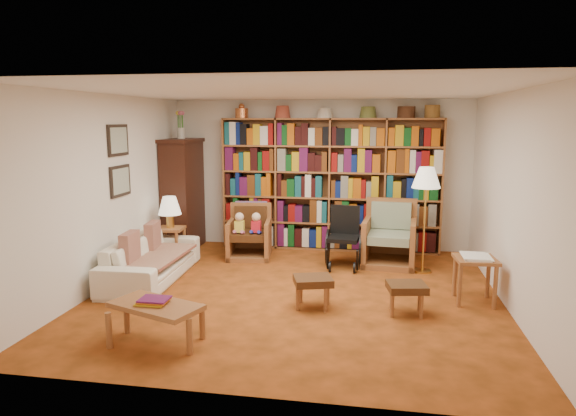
% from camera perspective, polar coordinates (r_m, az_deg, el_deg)
% --- Properties ---
extents(floor, '(5.00, 5.00, 0.00)m').
position_cam_1_polar(floor, '(6.59, 0.94, -9.45)').
color(floor, '#AD4D1A').
rests_on(floor, ground).
extents(ceiling, '(5.00, 5.00, 0.00)m').
position_cam_1_polar(ceiling, '(6.23, 1.00, 12.81)').
color(ceiling, white).
rests_on(ceiling, wall_back).
extents(wall_back, '(5.00, 0.00, 5.00)m').
position_cam_1_polar(wall_back, '(8.75, 3.48, 3.72)').
color(wall_back, white).
rests_on(wall_back, floor).
extents(wall_front, '(5.00, 0.00, 5.00)m').
position_cam_1_polar(wall_front, '(3.88, -4.70, -3.94)').
color(wall_front, white).
rests_on(wall_front, floor).
extents(wall_left, '(0.00, 5.00, 5.00)m').
position_cam_1_polar(wall_left, '(7.11, -19.37, 1.79)').
color(wall_left, white).
rests_on(wall_left, floor).
extents(wall_right, '(0.00, 5.00, 5.00)m').
position_cam_1_polar(wall_right, '(6.41, 23.64, 0.70)').
color(wall_right, white).
rests_on(wall_right, floor).
extents(bookshelf, '(3.60, 0.30, 2.42)m').
position_cam_1_polar(bookshelf, '(8.57, 4.68, 3.04)').
color(bookshelf, '#95562E').
rests_on(bookshelf, floor).
extents(curio_cabinet, '(0.50, 0.95, 2.40)m').
position_cam_1_polar(curio_cabinet, '(8.84, -11.60, 1.66)').
color(curio_cabinet, '#34140E').
rests_on(curio_cabinet, floor).
extents(framed_pictures, '(0.03, 0.52, 0.97)m').
position_cam_1_polar(framed_pictures, '(7.33, -18.25, 5.02)').
color(framed_pictures, black).
rests_on(framed_pictures, wall_left).
extents(sofa, '(2.01, 0.86, 0.58)m').
position_cam_1_polar(sofa, '(7.31, -14.92, -5.48)').
color(sofa, '#F3E8CE').
rests_on(sofa, floor).
extents(sofa_throw, '(0.72, 1.34, 0.04)m').
position_cam_1_polar(sofa_throw, '(7.28, -14.56, -5.42)').
color(sofa_throw, '#C5B890').
rests_on(sofa_throw, sofa).
extents(cushion_left, '(0.19, 0.42, 0.41)m').
position_cam_1_polar(cushion_left, '(7.63, -14.77, -3.58)').
color(cushion_left, maroon).
rests_on(cushion_left, sofa).
extents(cushion_right, '(0.16, 0.42, 0.41)m').
position_cam_1_polar(cushion_right, '(7.02, -17.13, -4.85)').
color(cushion_right, maroon).
rests_on(cushion_right, sofa).
extents(side_table_lamp, '(0.42, 0.42, 0.53)m').
position_cam_1_polar(side_table_lamp, '(8.14, -12.89, -3.08)').
color(side_table_lamp, '#95562E').
rests_on(side_table_lamp, floor).
extents(table_lamp, '(0.35, 0.35, 0.48)m').
position_cam_1_polar(table_lamp, '(8.06, -13.02, 0.15)').
color(table_lamp, gold).
rests_on(table_lamp, side_table_lamp).
extents(armchair_leather, '(0.76, 0.80, 0.85)m').
position_cam_1_polar(armchair_leather, '(8.26, -4.18, -2.97)').
color(armchair_leather, '#95562E').
rests_on(armchair_leather, floor).
extents(armchair_sage, '(0.84, 0.87, 0.97)m').
position_cam_1_polar(armchair_sage, '(7.99, 11.17, -3.43)').
color(armchair_sage, '#95562E').
rests_on(armchair_sage, floor).
extents(wheelchair, '(0.52, 0.72, 0.90)m').
position_cam_1_polar(wheelchair, '(7.72, 6.25, -3.46)').
color(wheelchair, black).
rests_on(wheelchair, floor).
extents(floor_lamp, '(0.40, 0.40, 1.52)m').
position_cam_1_polar(floor_lamp, '(7.46, 15.10, 2.81)').
color(floor_lamp, gold).
rests_on(floor_lamp, floor).
extents(side_table_papers, '(0.50, 0.50, 0.58)m').
position_cam_1_polar(side_table_papers, '(6.53, 20.09, -6.02)').
color(side_table_papers, '#95562E').
rests_on(side_table_papers, floor).
extents(footstool_a, '(0.52, 0.48, 0.37)m').
position_cam_1_polar(footstool_a, '(6.03, 2.79, -8.29)').
color(footstool_a, '#4C2C14').
rests_on(footstool_a, floor).
extents(footstool_b, '(0.48, 0.43, 0.36)m').
position_cam_1_polar(footstool_b, '(5.98, 13.05, -8.77)').
color(footstool_b, '#4C2C14').
rests_on(footstool_b, floor).
extents(coffee_table, '(1.00, 0.74, 0.46)m').
position_cam_1_polar(coffee_table, '(5.24, -14.48, -10.82)').
color(coffee_table, '#95562E').
rests_on(coffee_table, floor).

